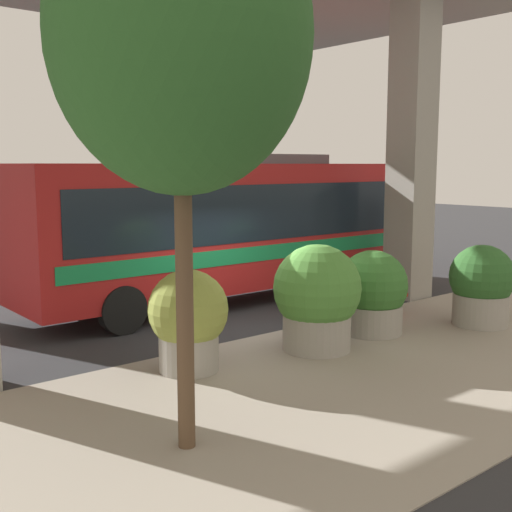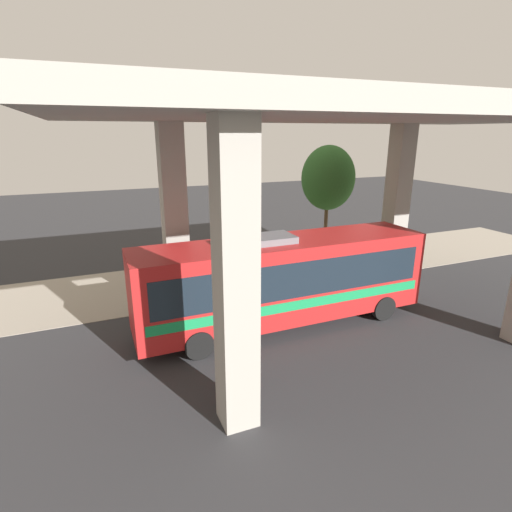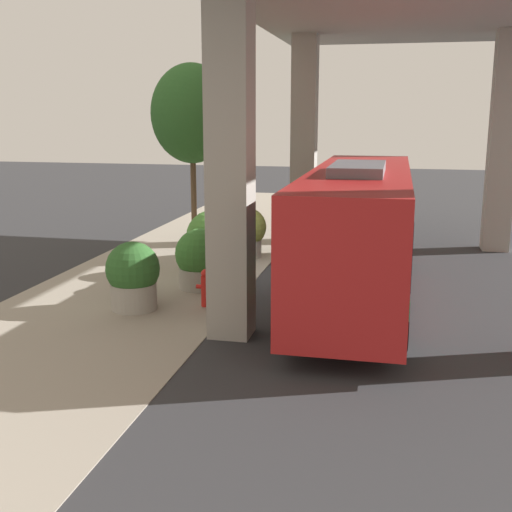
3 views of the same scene
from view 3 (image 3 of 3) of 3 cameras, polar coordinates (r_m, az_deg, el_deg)
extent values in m
plane|color=#2D2D30|center=(19.64, 0.40, -1.67)|extent=(80.00, 80.00, 0.00)
cube|color=gray|center=(20.45, -7.85, -1.18)|extent=(6.00, 40.00, 0.02)
cube|color=#9E998E|center=(13.67, -2.29, 8.25)|extent=(0.90, 0.90, 7.62)
cube|color=#9E998E|center=(24.32, 4.29, 10.14)|extent=(0.90, 0.90, 7.62)
cube|color=#9E998E|center=(24.34, 21.06, 9.35)|extent=(0.90, 0.90, 7.62)
cube|color=#B21E1E|center=(16.96, 9.12, 2.57)|extent=(2.47, 11.23, 2.97)
cube|color=#19232D|center=(16.90, 9.16, 3.76)|extent=(2.51, 10.33, 1.31)
cube|color=#198C4C|center=(17.07, 9.05, 0.61)|extent=(2.51, 10.67, 0.36)
cube|color=slate|center=(15.64, 9.07, 7.67)|extent=(1.24, 2.81, 0.24)
cylinder|color=black|center=(21.17, 6.51, 0.69)|extent=(0.28, 1.00, 1.00)
cylinder|color=black|center=(21.07, 12.77, 0.40)|extent=(0.28, 1.00, 1.00)
cylinder|color=black|center=(13.89, 3.20, -5.64)|extent=(0.28, 1.00, 1.00)
cylinder|color=black|center=(13.74, 12.81, -6.15)|extent=(0.28, 1.00, 1.00)
cylinder|color=red|center=(16.37, -4.49, -3.17)|extent=(0.24, 0.24, 0.81)
sphere|color=red|center=(16.25, -4.52, -1.56)|extent=(0.23, 0.23, 0.23)
cylinder|color=red|center=(16.39, -5.09, -2.72)|extent=(0.14, 0.11, 0.11)
cylinder|color=red|center=(16.29, -3.90, -2.80)|extent=(0.14, 0.11, 0.11)
cylinder|color=#9E998E|center=(19.72, -3.84, -0.55)|extent=(1.25, 1.25, 0.73)
sphere|color=#4C8C38|center=(19.55, -3.87, 1.75)|extent=(1.61, 1.61, 1.61)
sphere|color=#BF334C|center=(19.44, -3.52, 0.89)|extent=(0.44, 0.44, 0.44)
cylinder|color=#9E998E|center=(18.12, -4.93, -1.94)|extent=(1.22, 1.22, 0.61)
sphere|color=#38722D|center=(17.95, -4.97, 0.20)|extent=(1.41, 1.41, 1.41)
sphere|color=#BF334C|center=(17.84, -4.61, -0.58)|extent=(0.43, 0.43, 0.43)
cylinder|color=#9E998E|center=(16.41, -10.80, -3.53)|extent=(1.15, 1.15, 0.69)
sphere|color=#2D6028|center=(16.22, -10.90, -1.10)|extent=(1.35, 1.35, 1.35)
sphere|color=orange|center=(16.12, -10.56, -1.95)|extent=(0.40, 0.40, 0.40)
cylinder|color=#9E998E|center=(21.94, -0.80, 0.77)|extent=(0.99, 0.99, 0.68)
sphere|color=olive|center=(21.81, -0.81, 2.59)|extent=(1.32, 1.32, 1.32)
sphere|color=orange|center=(21.73, -0.55, 1.94)|extent=(0.35, 0.35, 0.35)
cylinder|color=brown|center=(23.87, -5.56, 5.63)|extent=(0.21, 0.21, 3.93)
ellipsoid|color=#2D6028|center=(23.70, -5.71, 12.49)|extent=(2.96, 2.96, 3.55)
camera|label=1|loc=(29.86, -14.73, 9.44)|focal=45.00mm
camera|label=2|loc=(15.82, 63.66, 14.47)|focal=28.00mm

